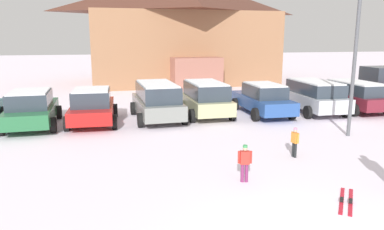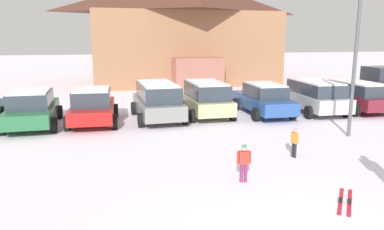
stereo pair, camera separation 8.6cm
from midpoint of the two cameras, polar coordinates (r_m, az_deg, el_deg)
The scene contains 12 objects.
ski_lodge at distance 33.18m, azimuth -1.72°, elevation 13.04°, with size 15.81×12.24×9.01m.
parked_green_coupe at distance 17.80m, azimuth -23.06°, elevation 0.96°, with size 2.31×4.57×1.63m.
parked_red_sedan at distance 17.52m, azimuth -14.75°, elevation 1.35°, with size 2.32×4.28×1.63m.
parked_grey_wagon at distance 17.84m, azimuth -5.12°, elevation 2.29°, with size 2.35×4.64×1.77m.
parked_beige_suv at distance 18.51m, azimuth 2.29°, elevation 2.61°, with size 2.22×4.07×1.73m.
parked_blue_hatchback at distance 19.24m, azimuth 10.95°, elevation 2.43°, with size 2.09×4.64×1.60m.
parked_silver_wagon at distance 20.42m, azimuth 18.29°, elevation 2.83°, with size 2.33×4.54×1.67m.
parked_maroon_van at distance 21.75m, azimuth 23.85°, elevation 2.81°, with size 2.21×4.33×1.57m.
skier_child_in_red_jacket at distance 10.30m, azimuth 8.14°, elevation -7.01°, with size 0.38×0.20×1.05m.
skier_child_in_orange_jacket at distance 12.72m, azimuth 15.55°, elevation -3.82°, with size 0.18×0.36×0.99m.
pair_of_skis at distance 9.96m, azimuth 22.54°, elevation -12.04°, with size 1.20×1.48×0.08m.
lamp_post at distance 15.80m, azimuth 23.83°, elevation 8.64°, with size 0.44×0.24×5.87m.
Camera 2 is at (-3.55, -5.58, 3.91)m, focal length 35.00 mm.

